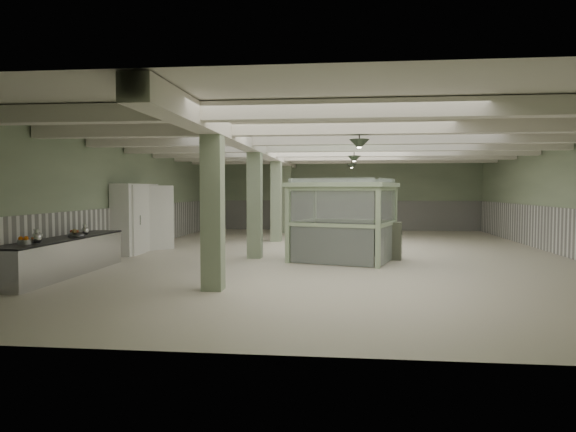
# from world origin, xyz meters

# --- Properties ---
(floor) EXTENTS (20.00, 20.00, 0.00)m
(floor) POSITION_xyz_m (0.00, 0.00, 0.00)
(floor) COLOR beige
(floor) RESTS_ON ground
(ceiling) EXTENTS (14.00, 20.00, 0.02)m
(ceiling) POSITION_xyz_m (0.00, 0.00, 3.60)
(ceiling) COLOR silver
(ceiling) RESTS_ON wall_back
(wall_back) EXTENTS (14.00, 0.02, 3.60)m
(wall_back) POSITION_xyz_m (0.00, 10.00, 1.80)
(wall_back) COLOR #9DAF8C
(wall_back) RESTS_ON floor
(wall_front) EXTENTS (14.00, 0.02, 3.60)m
(wall_front) POSITION_xyz_m (0.00, -10.00, 1.80)
(wall_front) COLOR #9DAF8C
(wall_front) RESTS_ON floor
(wall_left) EXTENTS (0.02, 20.00, 3.60)m
(wall_left) POSITION_xyz_m (-7.00, 0.00, 1.80)
(wall_left) COLOR #9DAF8C
(wall_left) RESTS_ON floor
(wall_right) EXTENTS (0.02, 20.00, 3.60)m
(wall_right) POSITION_xyz_m (7.00, 0.00, 1.80)
(wall_right) COLOR #9DAF8C
(wall_right) RESTS_ON floor
(wainscot_left) EXTENTS (0.05, 19.90, 1.50)m
(wainscot_left) POSITION_xyz_m (-6.97, 0.00, 0.75)
(wainscot_left) COLOR white
(wainscot_left) RESTS_ON floor
(wainscot_right) EXTENTS (0.05, 19.90, 1.50)m
(wainscot_right) POSITION_xyz_m (6.97, 0.00, 0.75)
(wainscot_right) COLOR white
(wainscot_right) RESTS_ON floor
(wainscot_back) EXTENTS (13.90, 0.05, 1.50)m
(wainscot_back) POSITION_xyz_m (0.00, 9.97, 0.75)
(wainscot_back) COLOR white
(wainscot_back) RESTS_ON floor
(girder) EXTENTS (0.45, 19.90, 0.40)m
(girder) POSITION_xyz_m (-2.50, 0.00, 3.38)
(girder) COLOR white
(girder) RESTS_ON ceiling
(beam_a) EXTENTS (13.90, 0.35, 0.32)m
(beam_a) POSITION_xyz_m (0.00, -7.50, 3.42)
(beam_a) COLOR white
(beam_a) RESTS_ON ceiling
(beam_b) EXTENTS (13.90, 0.35, 0.32)m
(beam_b) POSITION_xyz_m (0.00, -5.00, 3.42)
(beam_b) COLOR white
(beam_b) RESTS_ON ceiling
(beam_c) EXTENTS (13.90, 0.35, 0.32)m
(beam_c) POSITION_xyz_m (0.00, -2.50, 3.42)
(beam_c) COLOR white
(beam_c) RESTS_ON ceiling
(beam_d) EXTENTS (13.90, 0.35, 0.32)m
(beam_d) POSITION_xyz_m (0.00, 0.00, 3.42)
(beam_d) COLOR white
(beam_d) RESTS_ON ceiling
(beam_e) EXTENTS (13.90, 0.35, 0.32)m
(beam_e) POSITION_xyz_m (0.00, 2.50, 3.42)
(beam_e) COLOR white
(beam_e) RESTS_ON ceiling
(beam_f) EXTENTS (13.90, 0.35, 0.32)m
(beam_f) POSITION_xyz_m (0.00, 5.00, 3.42)
(beam_f) COLOR white
(beam_f) RESTS_ON ceiling
(beam_g) EXTENTS (13.90, 0.35, 0.32)m
(beam_g) POSITION_xyz_m (0.00, 7.50, 3.42)
(beam_g) COLOR white
(beam_g) RESTS_ON ceiling
(column_a) EXTENTS (0.42, 0.42, 3.60)m
(column_a) POSITION_xyz_m (-2.50, -6.00, 1.80)
(column_a) COLOR #92A484
(column_a) RESTS_ON floor
(column_b) EXTENTS (0.42, 0.42, 3.60)m
(column_b) POSITION_xyz_m (-2.50, -1.00, 1.80)
(column_b) COLOR #92A484
(column_b) RESTS_ON floor
(column_c) EXTENTS (0.42, 0.42, 3.60)m
(column_c) POSITION_xyz_m (-2.50, 4.00, 1.80)
(column_c) COLOR #92A484
(column_c) RESTS_ON floor
(column_d) EXTENTS (0.42, 0.42, 3.60)m
(column_d) POSITION_xyz_m (-2.50, 8.00, 1.80)
(column_d) COLOR #92A484
(column_d) RESTS_ON floor
(pendant_front) EXTENTS (0.44, 0.44, 0.22)m
(pendant_front) POSITION_xyz_m (0.50, -5.00, 3.05)
(pendant_front) COLOR #313E2F
(pendant_front) RESTS_ON ceiling
(pendant_mid) EXTENTS (0.44, 0.44, 0.22)m
(pendant_mid) POSITION_xyz_m (0.50, 0.50, 3.05)
(pendant_mid) COLOR #313E2F
(pendant_mid) RESTS_ON ceiling
(pendant_back) EXTENTS (0.44, 0.44, 0.22)m
(pendant_back) POSITION_xyz_m (0.50, 5.50, 3.05)
(pendant_back) COLOR #313E2F
(pendant_back) RESTS_ON ceiling
(prep_counter) EXTENTS (0.82, 4.68, 0.91)m
(prep_counter) POSITION_xyz_m (-6.54, -4.63, 0.46)
(prep_counter) COLOR #B4B4B9
(prep_counter) RESTS_ON floor
(pitcher_near) EXTENTS (0.23, 0.27, 0.32)m
(pitcher_near) POSITION_xyz_m (-6.42, -5.91, 1.06)
(pitcher_near) COLOR #B4B4B9
(pitcher_near) RESTS_ON prep_counter
(pitcher_far) EXTENTS (0.20, 0.23, 0.27)m
(pitcher_far) POSITION_xyz_m (-6.39, -3.87, 1.04)
(pitcher_far) COLOR #B4B4B9
(pitcher_far) RESTS_ON prep_counter
(veg_colander) EXTENTS (0.45, 0.45, 0.19)m
(veg_colander) POSITION_xyz_m (-6.36, -4.35, 0.99)
(veg_colander) COLOR #3F3F44
(veg_colander) RESTS_ON prep_counter
(orange_bowl) EXTENTS (0.33, 0.33, 0.10)m
(orange_bowl) POSITION_xyz_m (-6.58, -6.08, 0.95)
(orange_bowl) COLOR #B2B2B7
(orange_bowl) RESTS_ON prep_counter
(walkin_cooler) EXTENTS (1.13, 2.53, 2.32)m
(walkin_cooler) POSITION_xyz_m (-6.62, -0.03, 1.16)
(walkin_cooler) COLOR white
(walkin_cooler) RESTS_ON floor
(guard_booth) EXTENTS (3.40, 3.12, 2.39)m
(guard_booth) POSITION_xyz_m (0.15, -1.32, 1.59)
(guard_booth) COLOR #ADC59E
(guard_booth) RESTS_ON floor
(filing_cabinet) EXTENTS (0.44, 0.56, 1.11)m
(filing_cabinet) POSITION_xyz_m (1.70, -0.91, 0.56)
(filing_cabinet) COLOR #5A5F4F
(filing_cabinet) RESTS_ON floor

